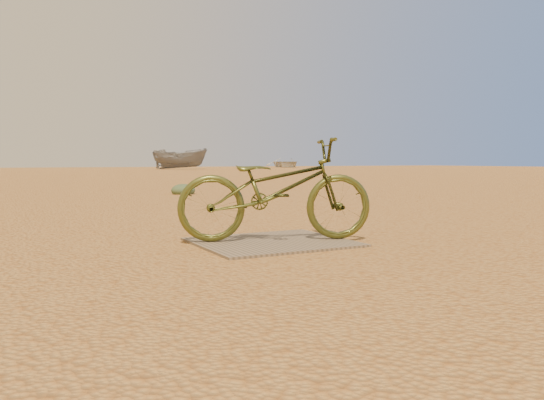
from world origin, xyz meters
name	(u,v)px	position (x,y,z in m)	size (l,w,h in m)	color
ground	(290,234)	(0.00, 0.00, 0.00)	(120.00, 120.00, 0.00)	#BF8C48
plywood_board	(272,242)	(-0.45, -0.45, 0.01)	(1.36, 1.18, 0.02)	#846F56
bicycle	(276,189)	(-0.39, -0.41, 0.50)	(0.63, 1.80, 0.95)	#4B511F
boat_mid_right	(180,159)	(12.02, 41.11, 0.94)	(1.82, 4.84, 1.87)	slate
boat_far_right	(286,163)	(27.01, 48.65, 0.54)	(3.69, 5.17, 1.07)	silver
kale_b	(183,194)	(1.10, 6.89, 0.00)	(0.54, 0.54, 0.30)	#4D623F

